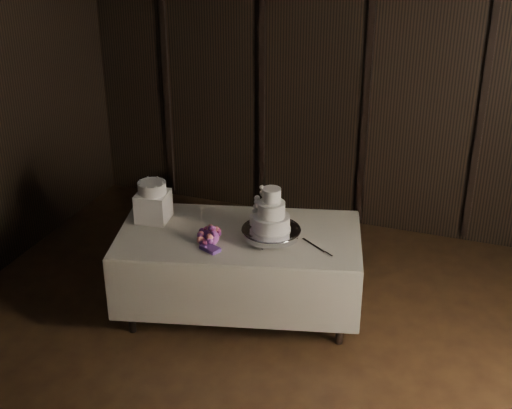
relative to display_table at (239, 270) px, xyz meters
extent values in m
cube|color=black|center=(0.61, 2.01, 1.08)|extent=(6.04, 0.04, 3.04)
cube|color=beige|center=(0.00, 0.00, 0.34)|extent=(2.17, 1.49, 0.01)
cube|color=white|center=(0.00, 0.00, -0.06)|extent=(1.99, 1.34, 0.71)
cylinder|color=silver|center=(0.28, 0.00, 0.39)|extent=(0.61, 0.61, 0.09)
cylinder|color=white|center=(0.28, 0.00, 0.49)|extent=(0.30, 0.30, 0.12)
cylinder|color=white|center=(0.28, 0.00, 0.61)|extent=(0.22, 0.22, 0.12)
cylinder|color=white|center=(0.28, 0.00, 0.73)|extent=(0.15, 0.15, 0.12)
cube|color=white|center=(-0.77, 0.00, 0.47)|extent=(0.29, 0.29, 0.25)
cylinder|color=white|center=(-0.77, 0.00, 0.64)|extent=(0.27, 0.27, 0.10)
cube|color=silver|center=(0.64, 0.00, 0.35)|extent=(0.31, 0.24, 0.01)
camera|label=1|loc=(1.88, -4.81, 3.10)|focal=50.00mm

